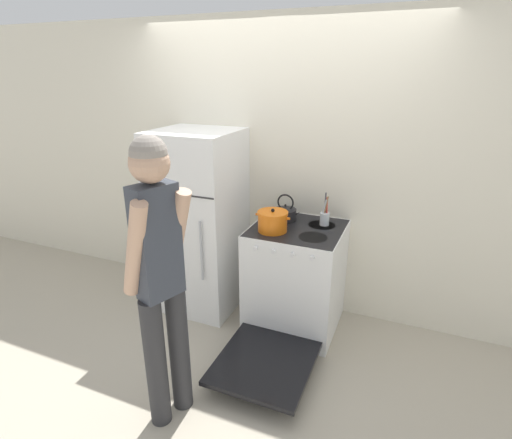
% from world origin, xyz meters
% --- Properties ---
extents(ground_plane, '(14.00, 14.00, 0.00)m').
position_xyz_m(ground_plane, '(0.00, 0.00, 0.00)').
color(ground_plane, '#B2A893').
extents(wall_back, '(10.00, 0.06, 2.55)m').
position_xyz_m(wall_back, '(0.00, 0.03, 1.27)').
color(wall_back, silver).
rests_on(wall_back, ground_plane).
extents(refrigerator, '(0.71, 0.70, 1.64)m').
position_xyz_m(refrigerator, '(-0.63, -0.34, 0.82)').
color(refrigerator, white).
rests_on(refrigerator, ground_plane).
extents(stove_range, '(0.74, 1.43, 0.91)m').
position_xyz_m(stove_range, '(0.30, -0.39, 0.45)').
color(stove_range, white).
rests_on(stove_range, ground_plane).
extents(dutch_oven_pot, '(0.29, 0.24, 0.19)m').
position_xyz_m(dutch_oven_pot, '(0.13, -0.49, 0.99)').
color(dutch_oven_pot, orange).
rests_on(dutch_oven_pot, stove_range).
extents(tea_kettle, '(0.24, 0.19, 0.23)m').
position_xyz_m(tea_kettle, '(0.15, -0.21, 0.98)').
color(tea_kettle, black).
rests_on(tea_kettle, stove_range).
extents(utensil_jar, '(0.08, 0.08, 0.28)m').
position_xyz_m(utensil_jar, '(0.48, -0.20, 0.98)').
color(utensil_jar, silver).
rests_on(utensil_jar, stove_range).
extents(person, '(0.37, 0.43, 1.81)m').
position_xyz_m(person, '(-0.14, -1.60, 1.03)').
color(person, '#2D2D30').
rests_on(person, ground_plane).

